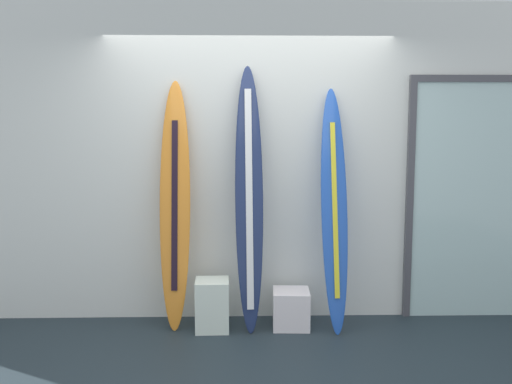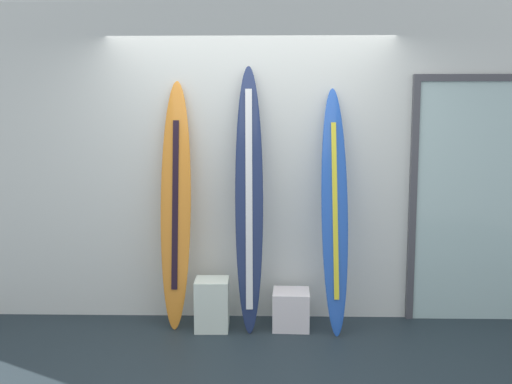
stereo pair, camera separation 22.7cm
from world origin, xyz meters
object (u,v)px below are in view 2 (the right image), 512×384
(surfboard_sunset, at_px, (176,206))
(glass_door, at_px, (476,196))
(surfboard_navy, at_px, (249,200))
(surfboard_cobalt, at_px, (335,210))
(display_block_left, at_px, (212,304))
(display_block_center, at_px, (291,309))

(surfboard_sunset, relative_size, glass_door, 0.98)
(surfboard_navy, relative_size, surfboard_cobalt, 1.09)
(surfboard_cobalt, relative_size, display_block_left, 4.74)
(display_block_left, bearing_deg, display_block_center, 3.64)
(surfboard_navy, bearing_deg, surfboard_cobalt, -1.52)
(display_block_left, bearing_deg, surfboard_cobalt, 2.79)
(surfboard_sunset, distance_m, surfboard_cobalt, 1.35)
(surfboard_sunset, height_order, surfboard_navy, surfboard_navy)
(surfboard_sunset, height_order, display_block_center, surfboard_sunset)
(surfboard_cobalt, relative_size, glass_door, 0.95)
(surfboard_navy, xyz_separation_m, glass_door, (1.99, 0.24, 0.01))
(glass_door, bearing_deg, display_block_left, -172.46)
(display_block_center, relative_size, glass_door, 0.15)
(display_block_center, bearing_deg, display_block_left, -176.36)
(surfboard_cobalt, distance_m, display_block_center, 0.94)
(surfboard_sunset, bearing_deg, glass_door, 4.06)
(display_block_center, height_order, glass_door, glass_door)
(surfboard_sunset, xyz_separation_m, display_block_center, (0.99, -0.08, -0.88))
(display_block_center, bearing_deg, surfboard_cobalt, 1.20)
(surfboard_sunset, xyz_separation_m, surfboard_navy, (0.63, -0.05, 0.06))
(surfboard_cobalt, height_order, glass_door, glass_door)
(surfboard_sunset, distance_m, display_block_center, 1.33)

